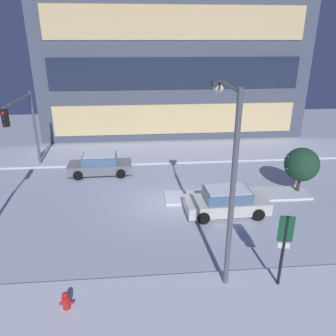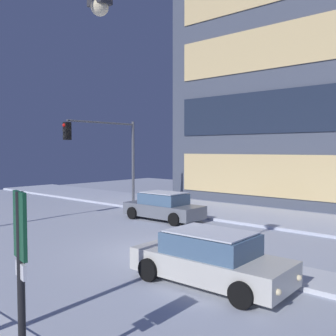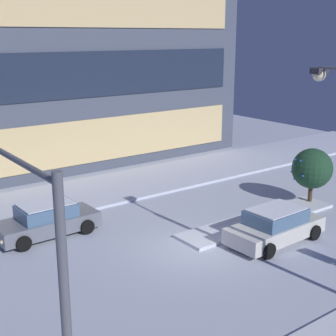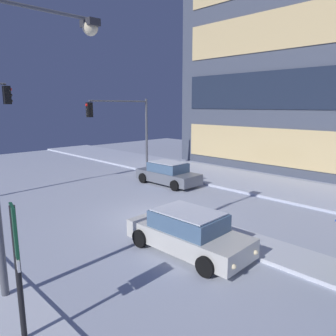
{
  "view_description": "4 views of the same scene",
  "coord_description": "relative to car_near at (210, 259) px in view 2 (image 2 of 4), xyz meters",
  "views": [
    {
      "loc": [
        -1.37,
        -17.25,
        9.1
      ],
      "look_at": [
        0.21,
        0.26,
        2.15
      ],
      "focal_mm": 35.03,
      "sensor_mm": 36.0,
      "label": 1
    },
    {
      "loc": [
        9.46,
        -10.28,
        3.8
      ],
      "look_at": [
        -0.64,
        1.19,
        3.05
      ],
      "focal_mm": 41.01,
      "sensor_mm": 36.0,
      "label": 2
    },
    {
      "loc": [
        -11.91,
        -14.31,
        8.58
      ],
      "look_at": [
        0.07,
        1.82,
        3.07
      ],
      "focal_mm": 52.17,
      "sensor_mm": 36.0,
      "label": 3
    },
    {
      "loc": [
        10.39,
        -9.42,
        5.11
      ],
      "look_at": [
        0.14,
        0.63,
        2.29
      ],
      "focal_mm": 34.14,
      "sensor_mm": 36.0,
      "label": 4
    }
  ],
  "objects": [
    {
      "name": "ground",
      "position": [
        -3.31,
        1.48,
        -0.71
      ],
      "size": [
        52.0,
        52.0,
        0.0
      ],
      "primitive_type": "plane",
      "color": "silver"
    },
    {
      "name": "curb_strip_far",
      "position": [
        -3.31,
        10.56,
        -0.64
      ],
      "size": [
        52.0,
        5.2,
        0.14
      ],
      "primitive_type": "cube",
      "color": "silver",
      "rests_on": "ground"
    },
    {
      "name": "car_far",
      "position": [
        -7.56,
        6.4,
        -0.0
      ],
      "size": [
        4.57,
        2.08,
        1.49
      ],
      "rotation": [
        0.0,
        0.0,
        3.16
      ],
      "color": "slate",
      "rests_on": "ground"
    },
    {
      "name": "traffic_light_corner_far_left",
      "position": [
        -12.4,
        6.48,
        3.29
      ],
      "size": [
        0.32,
        5.45,
        5.62
      ],
      "rotation": [
        0.0,
        0.0,
        -1.57
      ],
      "color": "#565960",
      "rests_on": "ground"
    },
    {
      "name": "car_near",
      "position": [
        0.0,
        0.0,
        0.0
      ],
      "size": [
        4.69,
        2.2,
        1.49
      ],
      "rotation": [
        0.0,
        0.0,
        0.03
      ],
      "color": "silver",
      "rests_on": "ground"
    },
    {
      "name": "parking_info_sign",
      "position": [
        0.54,
        -5.9,
        1.31
      ],
      "size": [
        0.55,
        0.18,
        3.15
      ],
      "rotation": [
        0.0,
        0.0,
        1.35
      ],
      "color": "black",
      "rests_on": "ground"
    },
    {
      "name": "street_lamp_arched",
      "position": [
        -1.48,
        -4.74,
        4.31
      ],
      "size": [
        0.56,
        3.27,
        7.68
      ],
      "rotation": [
        0.0,
        0.0,
        1.56
      ],
      "color": "#565960",
      "rests_on": "ground"
    },
    {
      "name": "median_strip",
      "position": [
        1.22,
        2.01,
        -0.64
      ],
      "size": [
        9.0,
        1.8,
        0.14
      ],
      "primitive_type": "cube",
      "color": "silver",
      "rests_on": "ground"
    }
  ]
}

